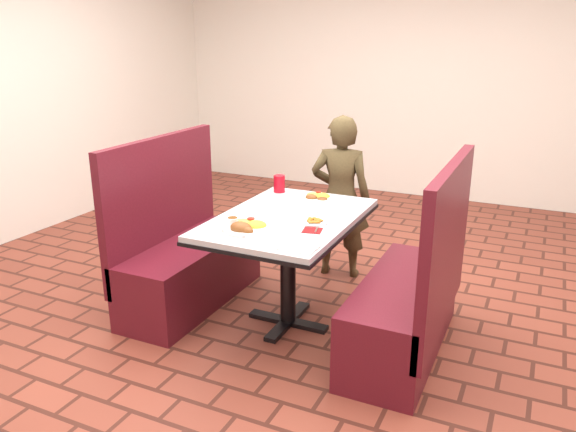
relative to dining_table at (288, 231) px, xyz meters
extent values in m
plane|color=brown|center=(0.00, 0.00, -0.65)|extent=(7.00, 7.00, 0.00)
cube|color=white|center=(0.00, 3.50, 0.75)|extent=(6.00, 0.04, 2.80)
cube|color=silver|center=(0.00, 0.00, 0.08)|extent=(0.80, 1.20, 0.03)
cube|color=black|center=(0.00, 0.00, 0.05)|extent=(0.81, 1.21, 0.02)
cylinder|color=black|center=(0.00, 0.00, -0.30)|extent=(0.10, 0.10, 0.69)
cube|color=black|center=(0.00, 0.00, -0.64)|extent=(0.55, 0.08, 0.03)
cube|color=black|center=(0.00, 0.00, -0.64)|extent=(0.08, 0.55, 0.03)
cube|color=maroon|center=(-0.75, 0.00, -0.43)|extent=(0.45, 1.20, 0.45)
cube|color=maroon|center=(-0.97, 0.00, 0.05)|extent=(0.06, 1.20, 0.95)
cube|color=maroon|center=(0.75, 0.00, -0.43)|extent=(0.45, 1.20, 0.45)
cube|color=maroon|center=(0.97, 0.00, 0.05)|extent=(0.06, 1.20, 0.95)
imported|color=brown|center=(0.01, 0.93, -0.02)|extent=(0.51, 0.39, 1.27)
cylinder|color=white|center=(-0.10, -0.33, 0.11)|extent=(0.30, 0.30, 0.02)
ellipsoid|color=gold|center=(-0.07, -0.29, 0.14)|extent=(0.12, 0.12, 0.06)
ellipsoid|color=#8BB046|center=(-0.16, -0.27, 0.13)|extent=(0.12, 0.10, 0.04)
cylinder|color=red|center=(-0.12, -0.25, 0.14)|extent=(0.04, 0.04, 0.01)
ellipsoid|color=brown|center=(-0.11, -0.39, 0.15)|extent=(0.13, 0.10, 0.08)
ellipsoid|color=brown|center=(-0.06, -0.41, 0.14)|extent=(0.07, 0.05, 0.05)
cylinder|color=white|center=(-0.20, -0.34, 0.14)|extent=(0.07, 0.07, 0.04)
cylinder|color=#603512|center=(-0.20, -0.34, 0.16)|extent=(0.06, 0.06, 0.01)
cylinder|color=white|center=(0.02, 0.43, 0.10)|extent=(0.25, 0.25, 0.01)
ellipsoid|color=gold|center=(0.05, 0.46, 0.13)|extent=(0.10, 0.10, 0.05)
ellipsoid|color=#8BB046|center=(-0.02, 0.47, 0.13)|extent=(0.10, 0.08, 0.03)
cylinder|color=red|center=(0.00, 0.49, 0.13)|extent=(0.04, 0.04, 0.01)
ellipsoid|color=brown|center=(0.07, 0.40, 0.12)|extent=(0.07, 0.07, 0.03)
ellipsoid|color=brown|center=(-0.01, 0.39, 0.14)|extent=(0.08, 0.06, 0.05)
cylinder|color=white|center=(0.20, -0.06, 0.10)|extent=(0.17, 0.17, 0.01)
cube|color=maroon|center=(0.24, -0.19, 0.10)|extent=(0.13, 0.13, 0.00)
cube|color=silver|center=(0.26, -0.16, 0.10)|extent=(0.04, 0.12, 0.00)
cylinder|color=#B50C19|center=(-0.30, 0.48, 0.16)|extent=(0.08, 0.08, 0.12)
cube|color=white|center=(0.29, -0.48, 0.10)|extent=(0.19, 0.15, 0.01)
cube|color=silver|center=(-0.03, -0.39, 0.11)|extent=(0.05, 0.18, 0.00)
cube|color=silver|center=(-0.12, -0.39, 0.11)|extent=(0.01, 0.16, 0.00)
camera|label=1|loc=(1.41, -3.01, 1.17)|focal=35.00mm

